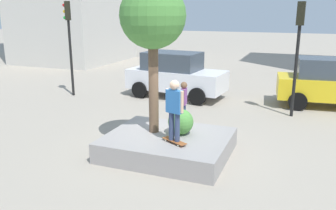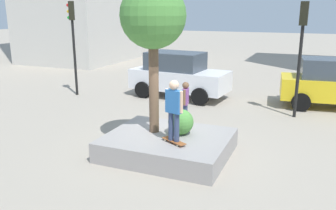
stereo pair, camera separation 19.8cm
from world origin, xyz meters
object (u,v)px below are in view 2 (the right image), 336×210
at_px(skateboard, 174,141).
at_px(skateboarder, 174,106).
at_px(traffic_light_median, 73,32).
at_px(police_car, 178,75).
at_px(plaza_tree, 153,18).
at_px(passerby_with_bag, 185,100).
at_px(sedan_parked, 336,83).
at_px(traffic_light_corner, 302,40).
at_px(planter_ledge, 168,145).

relative_size(skateboard, skateboarder, 0.49).
distance_m(skateboarder, traffic_light_median, 9.33).
bearing_deg(police_car, plaza_tree, -75.10).
height_order(skateboarder, police_car, skateboarder).
distance_m(skateboarder, passerby_with_bag, 3.49).
bearing_deg(police_car, sedan_parked, 5.80).
height_order(police_car, passerby_with_bag, police_car).
bearing_deg(plaza_tree, skateboarder, -36.70).
bearing_deg(traffic_light_corner, plaza_tree, -125.40).
xyz_separation_m(skateboarder, passerby_with_bag, (-0.87, 3.31, -0.69)).
distance_m(skateboarder, traffic_light_corner, 6.55).
bearing_deg(plaza_tree, police_car, 104.90).
bearing_deg(traffic_light_corner, police_car, 166.06).
bearing_deg(planter_ledge, passerby_with_bag, 99.98).
xyz_separation_m(planter_ledge, plaza_tree, (-0.51, 0.16, 3.53)).
relative_size(skateboard, traffic_light_corner, 0.19).
height_order(skateboarder, traffic_light_corner, traffic_light_corner).
relative_size(planter_ledge, plaza_tree, 0.81).
bearing_deg(skateboard, planter_ledge, 127.19).
bearing_deg(traffic_light_corner, skateboarder, -115.55).
relative_size(skateboarder, sedan_parked, 0.35).
bearing_deg(planter_ledge, traffic_light_median, 143.88).
bearing_deg(traffic_light_median, passerby_with_bag, -19.28).
height_order(planter_ledge, sedan_parked, sedan_parked).
bearing_deg(plaza_tree, traffic_light_corner, 54.60).
height_order(police_car, traffic_light_corner, traffic_light_corner).
bearing_deg(police_car, skateboarder, -69.94).
distance_m(plaza_tree, skateboard, 3.37).
bearing_deg(passerby_with_bag, traffic_light_median, 160.72).
distance_m(traffic_light_corner, traffic_light_median, 10.11).
xyz_separation_m(traffic_light_median, passerby_with_bag, (6.48, -2.27, -2.12)).
relative_size(plaza_tree, sedan_parked, 0.91).
relative_size(skateboard, police_car, 0.17).
bearing_deg(skateboard, passerby_with_bag, 104.70).
bearing_deg(traffic_light_corner, skateboard, -115.55).
relative_size(planter_ledge, sedan_parked, 0.74).
xyz_separation_m(plaza_tree, traffic_light_corner, (3.64, 5.12, -0.85)).
xyz_separation_m(traffic_light_corner, passerby_with_bag, (-3.63, -2.46, -2.06)).
bearing_deg(traffic_light_corner, traffic_light_median, -178.88).
bearing_deg(traffic_light_median, skateboard, -37.22).
xyz_separation_m(police_car, traffic_light_corner, (5.36, -1.33, 1.88)).
distance_m(plaza_tree, police_car, 7.21).
distance_m(plaza_tree, sedan_parked, 9.18).
bearing_deg(traffic_light_corner, passerby_with_bag, -145.84).
height_order(traffic_light_median, passerby_with_bag, traffic_light_median).
bearing_deg(passerby_with_bag, plaza_tree, -90.20).
distance_m(plaza_tree, traffic_light_corner, 6.34).
distance_m(plaza_tree, skateboarder, 2.48).
height_order(traffic_light_corner, traffic_light_median, traffic_light_median).
relative_size(traffic_light_median, passerby_with_bag, 2.84).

